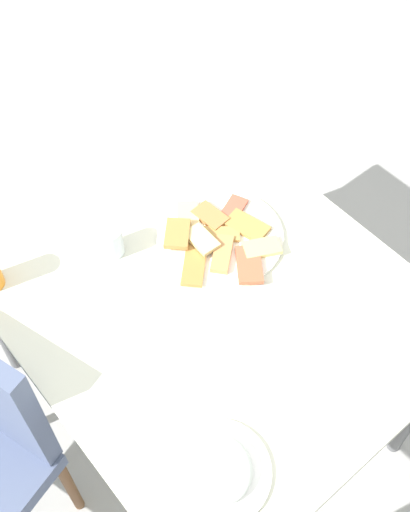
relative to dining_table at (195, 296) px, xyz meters
The scene contains 8 objects.
ground_plane 0.70m from the dining_table, ahead, with size 6.00×6.00×0.00m, color #AFADAA.
dining_table is the anchor object (origin of this frame).
pide_platter 0.17m from the dining_table, 66.05° to the right, with size 0.37×0.36×0.04m.
salad_plate_greens 0.51m from the dining_table, 146.11° to the left, with size 0.24×0.24×0.05m.
drinking_glass 0.27m from the dining_table, 26.93° to the left, with size 0.07×0.07×0.09m, color silver.
paper_napkin 0.54m from the dining_table, 137.54° to the right, with size 0.14×0.14×0.00m, color white.
fork 0.55m from the dining_table, 136.13° to the right, with size 0.17×0.02×0.01m, color silver.
spoon 0.52m from the dining_table, 139.01° to the right, with size 0.18×0.01×0.01m, color silver.
Camera 1 is at (-0.76, 0.60, 2.18)m, focal length 45.60 mm.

